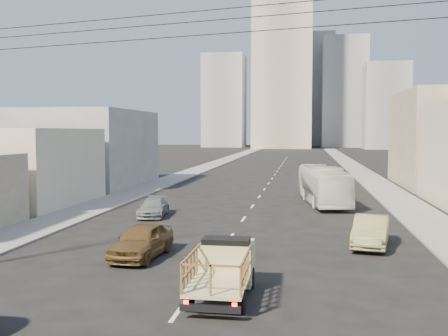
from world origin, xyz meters
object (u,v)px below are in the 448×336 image
(city_bus, at_px, (323,185))
(sedan_tan, at_px, (371,231))
(flatbed_pickup, at_px, (223,266))
(sedan_brown, at_px, (142,241))
(sedan_grey, at_px, (153,207))

(city_bus, distance_m, sedan_tan, 15.52)
(flatbed_pickup, relative_size, city_bus, 0.41)
(city_bus, relative_size, sedan_tan, 2.32)
(flatbed_pickup, bearing_deg, sedan_brown, 131.97)
(sedan_brown, xyz_separation_m, sedan_grey, (-2.81, 11.34, -0.17))
(sedan_tan, bearing_deg, sedan_grey, 161.97)
(city_bus, height_order, sedan_brown, city_bus)
(flatbed_pickup, height_order, city_bus, city_bus)
(flatbed_pickup, xyz_separation_m, sedan_brown, (-4.55, 5.06, -0.31))
(flatbed_pickup, height_order, sedan_tan, flatbed_pickup)
(flatbed_pickup, height_order, sedan_grey, flatbed_pickup)
(sedan_brown, xyz_separation_m, sedan_tan, (10.66, 4.05, -0.02))
(sedan_brown, height_order, sedan_tan, sedan_brown)
(city_bus, bearing_deg, sedan_grey, -153.55)
(city_bus, bearing_deg, sedan_brown, -122.81)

